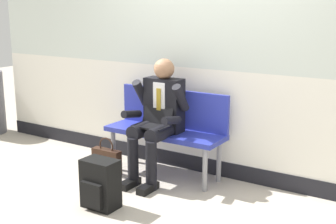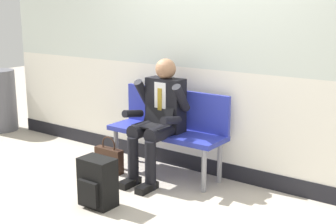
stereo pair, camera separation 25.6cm
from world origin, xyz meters
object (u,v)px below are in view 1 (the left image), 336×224
at_px(bench_with_person, 168,125).
at_px(backpack, 100,184).
at_px(handbag, 107,160).
at_px(person_seated, 157,117).

distance_m(bench_with_person, backpack, 1.09).
distance_m(bench_with_person, handbag, 0.77).
relative_size(bench_with_person, handbag, 3.25).
bearing_deg(backpack, person_seated, 86.98).
relative_size(person_seated, backpack, 2.79).
height_order(backpack, handbag, backpack).
xyz_separation_m(bench_with_person, person_seated, (0.00, -0.20, 0.13)).
relative_size(bench_with_person, person_seated, 1.04).
height_order(bench_with_person, backpack, bench_with_person).
bearing_deg(backpack, handbag, 126.37).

